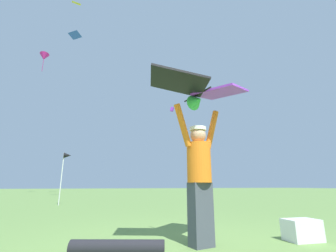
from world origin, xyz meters
name	(u,v)px	position (x,y,z in m)	size (l,w,h in m)	color
ground_plane	(191,251)	(0.00, 0.00, 0.00)	(120.00, 120.00, 0.00)	#608442
kite_flyer_person	(199,174)	(0.22, 0.14, 0.94)	(0.81, 0.40, 1.92)	#424751
held_stunt_kite	(200,91)	(0.23, 0.07, 2.16)	(1.75, 1.07, 0.40)	black
distant_kite_yellow_mid_left	(77,3)	(-4.03, 19.17, 19.08)	(1.23, 1.12, 0.65)	yellow
distant_kite_magenta_far_center	(44,57)	(-6.99, 22.39, 14.11)	(1.31, 1.40, 2.18)	#DB2393
distant_kite_blue_mid_right	(75,35)	(-3.11, 13.10, 11.32)	(0.88, 0.89, 0.28)	blue
distant_kite_purple_high_left	(172,109)	(9.99, 29.69, 12.27)	(0.72, 0.62, 0.77)	purple
cooler_box	(302,230)	(1.76, -0.01, 0.15)	(0.48, 0.32, 0.30)	silver
spare_kite_bag	(117,248)	(-0.88, 0.06, 0.09)	(0.18, 0.18, 1.08)	black
marker_flag	(66,159)	(-2.28, 7.83, 1.85)	(0.30, 0.24, 2.13)	silver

